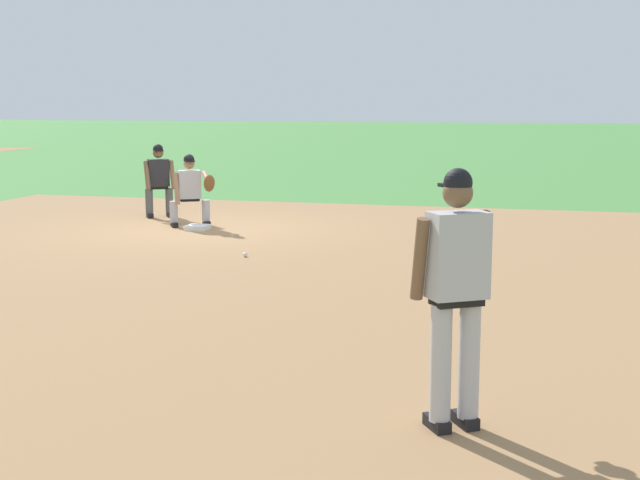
% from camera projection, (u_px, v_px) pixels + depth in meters
% --- Properties ---
extents(ground_plane, '(160.00, 160.00, 0.00)m').
position_uv_depth(ground_plane, '(198.00, 230.00, 16.07)').
color(ground_plane, '#47843D').
extents(infield_dirt_patch, '(18.00, 18.00, 0.01)m').
position_uv_depth(infield_dirt_patch, '(270.00, 286.00, 11.19)').
color(infield_dirt_patch, '#9E754C').
rests_on(infield_dirt_patch, ground).
extents(first_base_bag, '(0.38, 0.38, 0.09)m').
position_uv_depth(first_base_bag, '(198.00, 227.00, 16.06)').
color(first_base_bag, white).
rests_on(first_base_bag, ground).
extents(baseball, '(0.07, 0.07, 0.07)m').
position_uv_depth(baseball, '(245.00, 255.00, 13.28)').
color(baseball, white).
rests_on(baseball, ground).
extents(pitcher, '(0.84, 0.57, 1.86)m').
position_uv_depth(pitcher, '(456.00, 283.00, 6.20)').
color(pitcher, black).
rests_on(pitcher, ground).
extents(first_baseman, '(0.81, 1.04, 1.34)m').
position_uv_depth(first_baseman, '(191.00, 187.00, 16.36)').
color(first_baseman, black).
rests_on(first_baseman, ground).
extents(umpire, '(0.64, 0.68, 1.46)m').
position_uv_depth(umpire, '(159.00, 178.00, 17.67)').
color(umpire, black).
rests_on(umpire, ground).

